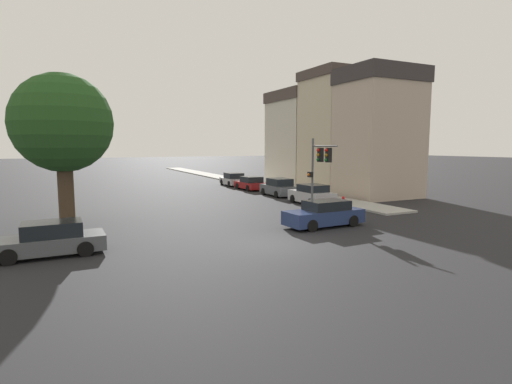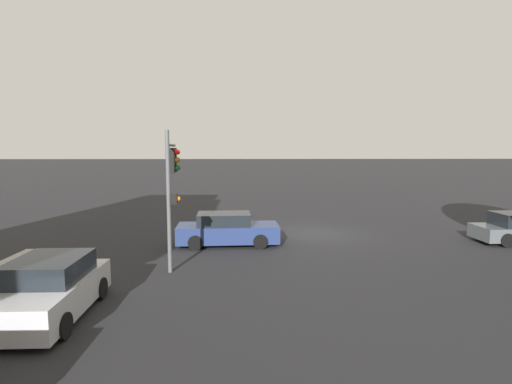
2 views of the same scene
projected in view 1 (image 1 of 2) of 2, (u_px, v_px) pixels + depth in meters
ground_plane at (275, 244)px, 18.06m from camera, size 300.00×300.00×0.00m
sidewalk_strip at (230, 179)px, 52.84m from camera, size 2.74×60.00×0.14m
rowhouse_backdrop at (335, 135)px, 40.09m from camera, size 7.40×18.32×11.67m
street_tree at (62, 124)px, 22.02m from camera, size 5.44×5.44×8.42m
traffic_signal at (319, 162)px, 25.33m from camera, size 0.68×2.52×4.92m
crossing_car_0 at (49, 240)px, 16.14m from camera, size 4.31×1.90×1.39m
crossing_car_1 at (324, 214)px, 22.01m from camera, size 4.56×2.00×1.44m
parked_car_0 at (312, 195)px, 30.61m from camera, size 2.04×3.97×1.51m
parked_car_1 at (279, 188)px, 35.62m from camera, size 2.03×4.11×1.57m
parked_car_2 at (251, 183)px, 40.60m from camera, size 2.16×3.96×1.36m
parked_car_3 at (233, 180)px, 44.95m from camera, size 2.16×4.09×1.44m
fire_hydrant at (343, 202)px, 27.97m from camera, size 0.22×0.22×0.92m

